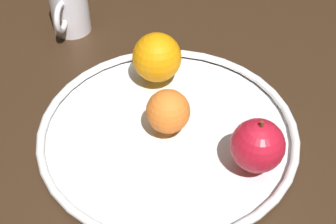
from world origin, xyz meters
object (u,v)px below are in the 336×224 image
at_px(orange_center, 157,57).
at_px(ambient_mug, 69,7).
at_px(fruit_bowl, 168,131).
at_px(orange_back_right, 170,110).
at_px(apple, 258,146).

relative_size(orange_center, ambient_mug, 0.72).
bearing_deg(fruit_bowl, ambient_mug, -138.42).
relative_size(orange_back_right, orange_center, 0.81).
height_order(apple, ambient_mug, ambient_mug).
distance_m(fruit_bowl, apple, 0.14).
bearing_deg(apple, orange_center, -135.63).
height_order(apple, orange_center, apple).
bearing_deg(ambient_mug, fruit_bowl, 41.58).
xyz_separation_m(fruit_bowl, apple, (0.05, 0.12, 0.04)).
distance_m(apple, orange_back_right, 0.13).
xyz_separation_m(apple, orange_center, (-0.16, -0.16, 0.00)).
relative_size(fruit_bowl, apple, 4.74).
height_order(fruit_bowl, orange_center, orange_center).
bearing_deg(orange_back_right, apple, 65.69).
bearing_deg(orange_back_right, orange_center, -161.51).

